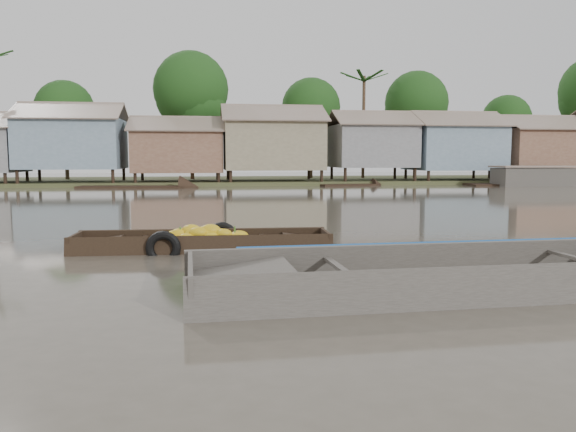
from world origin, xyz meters
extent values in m
plane|color=#4D463B|center=(0.00, 0.00, 0.00)|extent=(120.00, 120.00, 0.00)
cube|color=#384723|center=(0.00, 33.00, 0.00)|extent=(120.00, 12.00, 0.50)
cube|color=slate|center=(-10.50, 29.50, 2.70)|extent=(6.20, 5.20, 3.20)
cube|color=brown|center=(-10.50, 28.10, 4.75)|extent=(6.60, 3.02, 1.28)
cube|color=brown|center=(-10.50, 30.90, 4.75)|extent=(6.60, 3.02, 1.28)
cube|color=brown|center=(-3.80, 29.50, 2.20)|extent=(5.80, 4.60, 2.70)
cube|color=brown|center=(-3.80, 28.26, 4.00)|extent=(6.20, 2.67, 1.14)
cube|color=brown|center=(-3.80, 30.74, 4.00)|extent=(6.20, 2.67, 1.14)
cube|color=#7E7357|center=(2.50, 29.50, 2.65)|extent=(6.50, 5.30, 3.30)
cube|color=brown|center=(2.50, 28.07, 4.75)|extent=(6.90, 3.08, 1.31)
cube|color=brown|center=(2.50, 30.93, 4.75)|extent=(6.90, 3.08, 1.31)
cube|color=slate|center=(9.50, 29.50, 2.60)|extent=(5.40, 4.70, 2.90)
cube|color=brown|center=(9.50, 28.23, 4.50)|extent=(5.80, 2.73, 1.17)
cube|color=brown|center=(9.50, 30.77, 4.50)|extent=(5.80, 2.73, 1.17)
cube|color=slate|center=(15.50, 29.50, 2.50)|extent=(6.00, 5.00, 3.10)
cube|color=brown|center=(15.50, 28.15, 4.50)|extent=(6.40, 2.90, 1.24)
cube|color=brown|center=(15.50, 30.85, 4.50)|extent=(6.40, 2.90, 1.24)
cube|color=brown|center=(22.00, 29.50, 2.45)|extent=(5.70, 4.90, 2.80)
cube|color=brown|center=(22.00, 28.18, 4.30)|extent=(6.10, 2.85, 1.21)
cube|color=brown|center=(22.00, 30.82, 4.30)|extent=(6.10, 2.85, 1.21)
cylinder|color=#473323|center=(-12.00, 34.00, 2.45)|extent=(0.28, 0.28, 4.90)
sphere|color=#173912|center=(-12.00, 34.00, 5.25)|extent=(4.20, 4.20, 4.20)
cylinder|color=#473323|center=(-3.00, 33.00, 3.15)|extent=(0.28, 0.28, 6.30)
sphere|color=#173912|center=(-3.00, 33.00, 6.75)|extent=(5.40, 5.40, 5.40)
cylinder|color=#473323|center=(6.00, 34.00, 2.62)|extent=(0.28, 0.28, 5.25)
sphere|color=#173912|center=(6.00, 34.00, 5.62)|extent=(4.50, 4.50, 4.50)
cylinder|color=#473323|center=(14.00, 33.00, 2.80)|extent=(0.28, 0.28, 5.60)
sphere|color=#173912|center=(14.00, 33.00, 6.00)|extent=(4.80, 4.80, 4.80)
cylinder|color=#473323|center=(22.00, 34.00, 2.27)|extent=(0.28, 0.28, 4.55)
sphere|color=#173912|center=(22.00, 34.00, 4.88)|extent=(3.90, 3.90, 3.90)
cylinder|color=#473323|center=(10.00, 33.50, 4.00)|extent=(0.24, 0.24, 8.00)
cube|color=black|center=(-2.00, 2.63, -0.08)|extent=(5.04, 1.14, 0.08)
cube|color=black|center=(-1.98, 3.17, 0.12)|extent=(5.12, 0.33, 0.48)
cube|color=black|center=(-2.02, 2.08, 0.12)|extent=(5.12, 0.33, 0.48)
cube|color=black|center=(0.51, 2.54, 0.12)|extent=(0.10, 1.11, 0.45)
cube|color=black|center=(0.07, 2.55, 0.17)|extent=(0.91, 0.99, 0.18)
cube|color=black|center=(-4.50, 2.72, 0.12)|extent=(0.10, 1.11, 0.45)
cube|color=black|center=(-4.06, 2.70, 0.17)|extent=(0.91, 0.99, 0.18)
cube|color=black|center=(-3.19, 2.67, 0.21)|extent=(0.14, 1.07, 0.05)
cube|color=black|center=(-0.80, 2.58, 0.21)|extent=(0.14, 1.07, 0.05)
ellipsoid|color=gold|center=(-1.58, 2.47, 0.33)|extent=(0.33, 0.23, 0.20)
ellipsoid|color=gold|center=(-2.61, 2.38, 0.15)|extent=(0.41, 0.29, 0.24)
ellipsoid|color=gold|center=(-2.09, 2.49, 0.35)|extent=(0.40, 0.28, 0.24)
ellipsoid|color=gold|center=(-2.14, 2.81, 0.27)|extent=(0.37, 0.27, 0.22)
ellipsoid|color=gold|center=(-1.84, 2.46, 0.27)|extent=(0.36, 0.26, 0.22)
ellipsoid|color=gold|center=(-2.76, 2.62, 0.21)|extent=(0.42, 0.30, 0.25)
ellipsoid|color=gold|center=(-2.24, 2.90, 0.28)|extent=(0.33, 0.24, 0.20)
ellipsoid|color=gold|center=(-1.75, 2.93, 0.21)|extent=(0.36, 0.26, 0.22)
ellipsoid|color=gold|center=(-2.19, 2.56, 0.31)|extent=(0.39, 0.28, 0.23)
ellipsoid|color=gold|center=(-1.26, 2.79, 0.22)|extent=(0.41, 0.29, 0.25)
ellipsoid|color=gold|center=(-2.23, 2.68, 0.38)|extent=(0.40, 0.28, 0.24)
ellipsoid|color=gold|center=(-2.80, 2.36, 0.11)|extent=(0.33, 0.24, 0.20)
ellipsoid|color=gold|center=(-1.96, 2.71, 0.37)|extent=(0.32, 0.23, 0.19)
ellipsoid|color=gold|center=(-2.57, 2.70, 0.28)|extent=(0.36, 0.26, 0.22)
ellipsoid|color=gold|center=(-1.93, 2.53, 0.31)|extent=(0.38, 0.27, 0.23)
ellipsoid|color=gold|center=(-1.85, 2.59, 0.38)|extent=(0.43, 0.30, 0.26)
ellipsoid|color=gold|center=(-2.32, 2.40, 0.26)|extent=(0.32, 0.23, 0.19)
ellipsoid|color=gold|center=(-1.32, 2.47, 0.24)|extent=(0.39, 0.27, 0.23)
ellipsoid|color=gold|center=(-2.67, 2.48, 0.20)|extent=(0.42, 0.30, 0.25)
ellipsoid|color=gold|center=(-1.67, 2.56, 0.31)|extent=(0.38, 0.27, 0.23)
ellipsoid|color=gold|center=(-2.83, 2.77, 0.19)|extent=(0.38, 0.27, 0.23)
ellipsoid|color=gold|center=(-2.20, 2.75, 0.28)|extent=(0.37, 0.26, 0.22)
ellipsoid|color=gold|center=(-1.72, 2.96, 0.20)|extent=(0.35, 0.25, 0.21)
ellipsoid|color=gold|center=(-2.46, 2.69, 0.30)|extent=(0.42, 0.30, 0.25)
ellipsoid|color=gold|center=(-1.92, 2.32, 0.17)|extent=(0.34, 0.24, 0.20)
ellipsoid|color=gold|center=(-2.84, 2.61, 0.13)|extent=(0.33, 0.23, 0.20)
ellipsoid|color=gold|center=(-2.12, 2.86, 0.24)|extent=(0.34, 0.24, 0.20)
ellipsoid|color=gold|center=(-1.41, 2.86, 0.18)|extent=(0.36, 0.26, 0.22)
ellipsoid|color=gold|center=(-2.04, 2.74, 0.30)|extent=(0.40, 0.28, 0.24)
ellipsoid|color=gold|center=(-2.59, 2.46, 0.21)|extent=(0.37, 0.26, 0.22)
ellipsoid|color=gold|center=(-2.65, 2.39, 0.16)|extent=(0.41, 0.29, 0.25)
ellipsoid|color=gold|center=(-1.14, 2.28, 0.15)|extent=(0.35, 0.25, 0.21)
cylinder|color=#3F6626|center=(-2.45, 2.64, 0.38)|extent=(0.04, 0.04, 0.16)
cylinder|color=#3F6626|center=(-1.81, 2.62, 0.38)|extent=(0.04, 0.04, 0.16)
cylinder|color=#3F6626|center=(-1.36, 2.60, 0.38)|extent=(0.04, 0.04, 0.16)
torus|color=black|center=(-1.61, 3.23, 0.13)|extent=(0.70, 0.19, 0.69)
torus|color=black|center=(-2.74, 2.04, 0.13)|extent=(0.67, 0.19, 0.67)
cube|color=#413D37|center=(1.77, -1.35, -0.08)|extent=(7.85, 1.93, 0.08)
cube|color=#413D37|center=(1.74, -0.40, 0.20)|extent=(7.97, 0.43, 0.64)
cube|color=#413D37|center=(1.80, -2.30, 0.20)|extent=(7.97, 0.43, 0.64)
cube|color=#413D37|center=(-2.13, -1.48, 0.20)|extent=(0.12, 1.95, 0.60)
cube|color=#413D37|center=(-1.45, -1.46, 0.27)|extent=(1.41, 1.72, 0.25)
cube|color=#413D37|center=(-0.09, -1.41, 0.33)|extent=(0.16, 1.87, 0.05)
cube|color=#665E54|center=(1.77, -1.35, -0.03)|extent=(5.98, 1.72, 0.02)
cube|color=#0E4690|center=(1.74, -0.33, 0.44)|extent=(6.45, 0.30, 0.16)
cube|color=black|center=(19.72, 25.61, -0.05)|extent=(9.57, 2.51, 0.35)
cube|color=black|center=(-6.45, 26.05, -0.05)|extent=(6.51, 2.27, 0.35)
cube|color=black|center=(7.15, 26.56, -0.05)|extent=(3.85, 1.58, 0.35)
cube|color=black|center=(19.00, 25.00, 0.55)|extent=(5.00, 2.00, 1.20)
camera|label=1|loc=(-1.89, -8.70, 1.85)|focal=35.00mm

